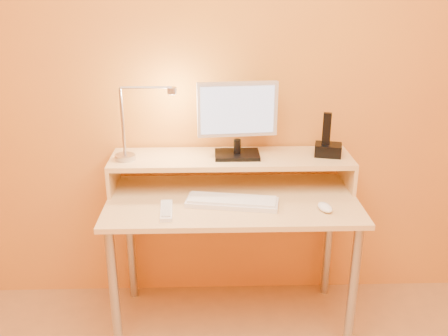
{
  "coord_description": "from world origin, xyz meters",
  "views": [
    {
      "loc": [
        -0.1,
        -1.0,
        1.71
      ],
      "look_at": [
        -0.04,
        1.13,
        0.9
      ],
      "focal_mm": 39.81,
      "sensor_mm": 36.0,
      "label": 1
    }
  ],
  "objects_px": {
    "monitor_panel": "(237,109)",
    "remote_control": "(166,211)",
    "lamp_base": "(125,157)",
    "phone_dock": "(328,150)",
    "mouse": "(325,207)",
    "keyboard": "(232,202)"
  },
  "relations": [
    {
      "from": "monitor_panel",
      "to": "remote_control",
      "type": "distance_m",
      "value": 0.6
    },
    {
      "from": "lamp_base",
      "to": "phone_dock",
      "type": "xyz_separation_m",
      "value": [
        1.0,
        0.03,
        0.02
      ]
    },
    {
      "from": "lamp_base",
      "to": "monitor_panel",
      "type": "bearing_deg",
      "value": 4.16
    },
    {
      "from": "lamp_base",
      "to": "mouse",
      "type": "xyz_separation_m",
      "value": [
        0.94,
        -0.27,
        -0.16
      ]
    },
    {
      "from": "remote_control",
      "to": "mouse",
      "type": "bearing_deg",
      "value": -3.82
    },
    {
      "from": "phone_dock",
      "to": "mouse",
      "type": "xyz_separation_m",
      "value": [
        -0.07,
        -0.3,
        -0.17
      ]
    },
    {
      "from": "lamp_base",
      "to": "phone_dock",
      "type": "height_order",
      "value": "phone_dock"
    },
    {
      "from": "keyboard",
      "to": "remote_control",
      "type": "relative_size",
      "value": 2.14
    },
    {
      "from": "phone_dock",
      "to": "remote_control",
      "type": "relative_size",
      "value": 0.65
    },
    {
      "from": "keyboard",
      "to": "mouse",
      "type": "distance_m",
      "value": 0.43
    },
    {
      "from": "keyboard",
      "to": "lamp_base",
      "type": "bearing_deg",
      "value": 169.29
    },
    {
      "from": "monitor_panel",
      "to": "keyboard",
      "type": "relative_size",
      "value": 0.91
    },
    {
      "from": "mouse",
      "to": "lamp_base",
      "type": "bearing_deg",
      "value": 148.69
    },
    {
      "from": "monitor_panel",
      "to": "mouse",
      "type": "bearing_deg",
      "value": -44.04
    },
    {
      "from": "monitor_panel",
      "to": "keyboard",
      "type": "height_order",
      "value": "monitor_panel"
    },
    {
      "from": "monitor_panel",
      "to": "lamp_base",
      "type": "xyz_separation_m",
      "value": [
        -0.55,
        -0.04,
        -0.23
      ]
    },
    {
      "from": "remote_control",
      "to": "phone_dock",
      "type": "bearing_deg",
      "value": 16.99
    },
    {
      "from": "phone_dock",
      "to": "keyboard",
      "type": "relative_size",
      "value": 0.3
    },
    {
      "from": "monitor_panel",
      "to": "phone_dock",
      "type": "bearing_deg",
      "value": -6.65
    },
    {
      "from": "phone_dock",
      "to": "keyboard",
      "type": "bearing_deg",
      "value": -141.85
    },
    {
      "from": "keyboard",
      "to": "remote_control",
      "type": "distance_m",
      "value": 0.31
    },
    {
      "from": "remote_control",
      "to": "monitor_panel",
      "type": "bearing_deg",
      "value": 38.89
    }
  ]
}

